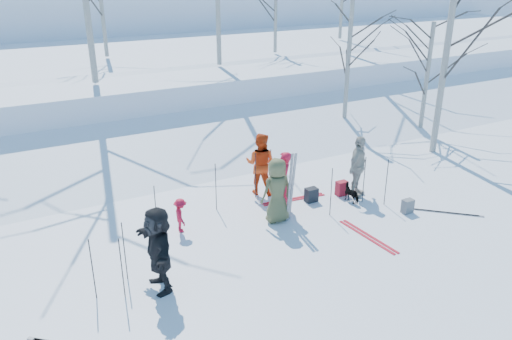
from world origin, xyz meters
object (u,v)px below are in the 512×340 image
skier_red_seated (181,215)px  skier_cream_east (358,167)px  skier_olive_center (277,191)px  backpack_grey (408,206)px  backpack_dark (311,195)px  dog (352,193)px  skier_redor_behind (260,164)px  skier_grey_west (158,249)px  backpack_red (342,188)px  skier_red_north (283,182)px

skier_red_seated → skier_cream_east: (5.17, -0.42, 0.45)m
skier_olive_center → skier_red_seated: bearing=-15.7°
backpack_grey → backpack_dark: 2.60m
skier_red_seated → dog: bearing=-89.8°
skier_redor_behind → dog: bearing=-176.9°
skier_grey_west → dog: bearing=105.7°
skier_cream_east → backpack_red: bearing=118.3°
skier_olive_center → dog: bearing=179.0°
skier_redor_behind → backpack_grey: skier_redor_behind is taller
skier_red_north → backpack_dark: 1.19m
skier_olive_center → skier_grey_west: (-3.57, -1.37, 0.05)m
skier_red_north → skier_redor_behind: size_ratio=0.93×
skier_redor_behind → backpack_grey: size_ratio=4.77×
skier_redor_behind → backpack_red: skier_redor_behind is taller
skier_red_north → dog: 2.13m
backpack_dark → skier_grey_west: bearing=-159.4°
skier_olive_center → backpack_red: size_ratio=4.07×
skier_red_north → backpack_grey: 3.40m
skier_redor_behind → skier_red_seated: (-2.84, -1.06, -0.47)m
skier_red_seated → skier_grey_west: size_ratio=0.48×
backpack_grey → skier_cream_east: bearing=108.3°
backpack_grey → backpack_dark: size_ratio=0.95×
dog → backpack_grey: size_ratio=1.57×
backpack_red → skier_olive_center: bearing=-169.5°
skier_red_north → backpack_grey: bearing=104.3°
skier_red_seated → dog: 4.86m
skier_red_north → skier_cream_east: (2.36, -0.18, 0.05)m
skier_olive_center → backpack_red: skier_olive_center is taller
skier_redor_behind → skier_red_seated: bearing=65.2°
dog → backpack_grey: (0.86, -1.26, -0.06)m
dog → backpack_red: (0.01, 0.49, -0.04)m
skier_grey_west → backpack_grey: size_ratio=4.79×
skier_red_north → skier_redor_behind: 1.31m
skier_cream_east → skier_grey_west: (-6.37, -1.61, 0.02)m
skier_red_seated → backpack_grey: (5.67, -1.94, -0.25)m
backpack_grey → dog: bearing=124.4°
backpack_dark → backpack_red: bearing=-3.4°
skier_grey_west → dog: size_ratio=3.04×
skier_grey_west → dog: (6.02, 1.34, -0.66)m
skier_red_north → skier_redor_behind: (0.04, 1.30, 0.07)m
backpack_red → dog: bearing=-91.2°
skier_cream_east → skier_grey_west: size_ratio=0.98×
skier_red_north → backpack_dark: bearing=141.0°
skier_redor_behind → skier_grey_west: (-4.05, -3.09, 0.00)m
skier_redor_behind → backpack_dark: bearing=173.5°
backpack_grey → skier_redor_behind: bearing=133.3°
skier_red_seated → skier_cream_east: 5.20m
skier_grey_west → backpack_dark: skier_grey_west is taller
backpack_grey → skier_grey_west: bearing=-179.3°
skier_cream_east → dog: bearing=-172.9°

